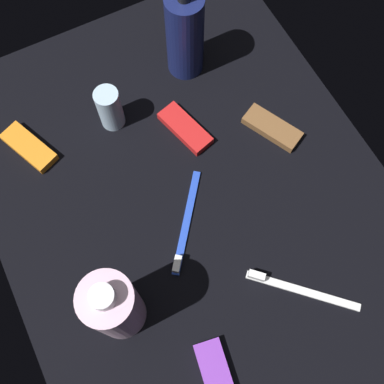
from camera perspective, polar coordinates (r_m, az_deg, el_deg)
The scene contains 10 objects.
ground_plane at distance 79.12cm, azimuth 0.00°, elevation -0.94°, with size 84.00×64.00×1.20cm, color black.
lotion_bottle at distance 84.60cm, azimuth -0.87°, elevation 18.57°, with size 6.57×6.57×19.59cm.
bodywash_bottle at distance 66.73cm, azimuth -9.46°, elevation -13.60°, with size 7.40×7.40×18.39cm.
deodorant_stick at distance 82.34cm, azimuth -9.97°, elevation 9.98°, with size 4.20×4.20×8.60cm, color silver.
toothbrush_blue at distance 76.33cm, azimuth -0.82°, elevation -4.29°, with size 14.86×12.11×2.10cm.
toothbrush_white at distance 75.80cm, azimuth 12.52°, elevation -11.37°, with size 13.37×13.78×2.10cm.
snack_bar_orange at distance 86.31cm, azimuth -19.20°, elevation 5.17°, with size 10.40×4.00×1.50cm, color orange.
snack_bar_purple at distance 73.00cm, azimuth 3.02°, elevation -21.57°, with size 10.40×4.00×1.50cm, color purple.
snack_bar_red at distance 83.28cm, azimuth -0.84°, elevation 7.75°, with size 10.40×4.00×1.50cm, color red.
snack_bar_brown at distance 84.51cm, azimuth 9.71°, elevation 7.71°, with size 10.40×4.00×1.50cm, color brown.
Camera 1 is at (-24.28, 12.50, 73.66)cm, focal length 43.88 mm.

